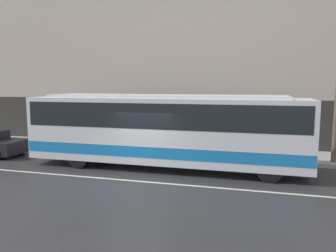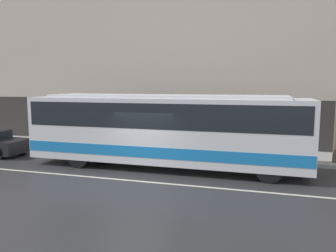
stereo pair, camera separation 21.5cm
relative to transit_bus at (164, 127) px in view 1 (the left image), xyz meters
The scene contains 6 objects.
ground_plane 2.94m from the transit_bus, 102.23° to the right, with size 60.00×60.00×0.00m, color #2D2D30.
sidewalk 3.68m from the transit_bus, 98.73° to the left, with size 60.00×3.02×0.17m.
building_facade 6.17m from the transit_bus, 95.80° to the left, with size 60.00×0.35×11.48m.
lane_stripe 2.94m from the transit_bus, 102.23° to the right, with size 54.00×0.14×0.01m.
transit_bus is the anchor object (origin of this frame).
pedestrian_waiting 3.86m from the transit_bus, 105.58° to the left, with size 0.36×0.36×1.72m.
Camera 1 is at (4.39, -11.21, 3.61)m, focal length 35.00 mm.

